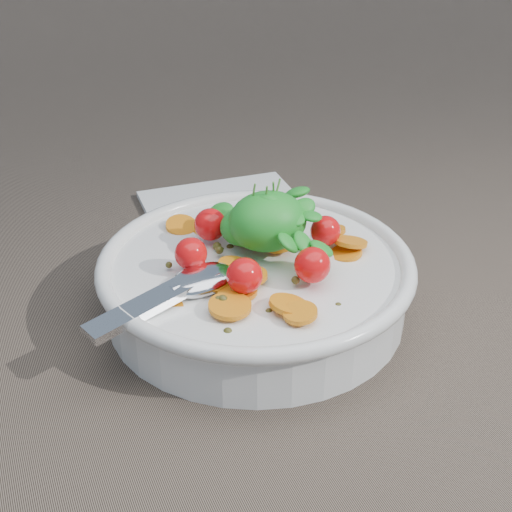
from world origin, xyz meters
name	(u,v)px	position (x,y,z in m)	size (l,w,h in m)	color
ground	(267,315)	(0.00, 0.00, 0.00)	(6.00, 6.00, 0.00)	brown
bowl	(256,280)	(-0.01, 0.01, 0.03)	(0.27, 0.25, 0.10)	white
napkin	(227,210)	(0.04, 0.18, 0.00)	(0.16, 0.14, 0.01)	white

